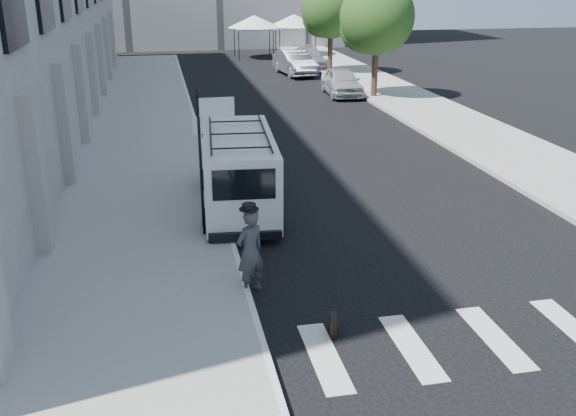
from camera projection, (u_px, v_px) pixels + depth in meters
name	position (u px, v px, depth m)	size (l,w,h in m)	color
ground	(334.00, 276.00, 14.02)	(120.00, 120.00, 0.00)	black
sidewalk_left	(143.00, 123.00, 27.93)	(4.50, 48.00, 0.15)	gray
sidewalk_right	(399.00, 96.00, 34.06)	(4.00, 56.00, 0.15)	gray
sign_pole	(209.00, 129.00, 15.61)	(1.03, 0.07, 3.50)	black
tree_near	(374.00, 20.00, 32.58)	(3.80, 3.83, 6.03)	black
tree_far	(329.00, 10.00, 40.86)	(3.80, 3.83, 6.03)	black
tent_left	(254.00, 22.00, 48.78)	(4.00, 4.00, 3.20)	black
tent_right	(294.00, 21.00, 49.84)	(4.00, 4.00, 3.20)	black
businessman	(250.00, 252.00, 13.02)	(0.67, 0.44, 1.83)	#3B3C3E
briefcase	(333.00, 325.00, 11.75)	(0.12, 0.44, 0.34)	black
suitcase	(272.00, 219.00, 16.53)	(0.24, 0.37, 1.01)	black
cargo_van	(239.00, 170.00, 17.68)	(2.33, 5.80, 2.15)	silver
parked_car_a	(342.00, 82.00, 34.42)	(1.71, 4.25, 1.45)	#ABAFB4
parked_car_b	(295.00, 63.00, 41.26)	(1.65, 4.74, 1.56)	#4F5055
parked_car_c	(309.00, 58.00, 44.17)	(1.97, 4.84, 1.40)	#919498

